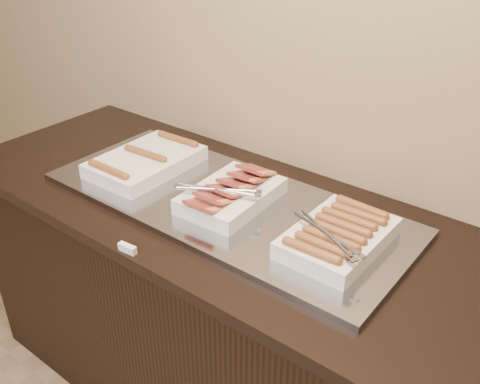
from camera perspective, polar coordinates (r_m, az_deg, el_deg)
name	(u,v)px	position (r m, az deg, el deg)	size (l,w,h in m)	color
counter	(232,315)	(1.96, -0.85, -12.98)	(2.06, 0.76, 0.90)	black
warming_tray	(224,202)	(1.70, -1.70, -1.11)	(1.20, 0.50, 0.02)	#979AA4
dish_left	(146,161)	(1.90, -10.01, 3.25)	(0.26, 0.38, 0.07)	silver
dish_center	(230,194)	(1.66, -1.04, -0.22)	(0.26, 0.34, 0.09)	silver
dish_right	(338,236)	(1.48, 10.37, -4.64)	(0.27, 0.33, 0.08)	silver
label_holder	(127,248)	(1.52, -11.92, -5.91)	(0.06, 0.02, 0.02)	silver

